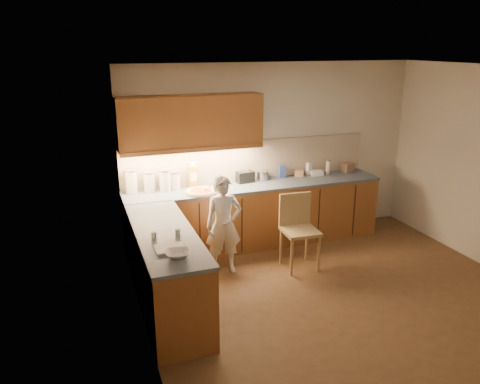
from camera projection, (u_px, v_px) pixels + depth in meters
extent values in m
plane|color=#50341B|center=(337.00, 294.00, 5.56)|extent=(4.50, 4.50, 0.00)
cube|color=beige|center=(272.00, 152.00, 6.96)|extent=(4.50, 0.04, 2.60)
cube|color=beige|center=(139.00, 214.00, 4.45)|extent=(0.04, 4.00, 2.60)
cube|color=white|center=(353.00, 68.00, 4.78)|extent=(4.50, 4.00, 0.04)
cube|color=brown|center=(256.00, 216.00, 6.84)|extent=(3.75, 0.60, 0.88)
cube|color=brown|center=(167.00, 272.00, 5.16)|extent=(0.60, 2.00, 0.88)
cube|color=#435160|center=(256.00, 186.00, 6.70)|extent=(3.77, 0.62, 0.04)
cube|color=#435160|center=(164.00, 233.00, 5.02)|extent=(0.62, 2.02, 0.04)
cube|color=black|center=(155.00, 237.00, 6.07)|extent=(0.02, 0.01, 0.80)
cube|color=black|center=(200.00, 231.00, 6.27)|extent=(0.02, 0.01, 0.80)
cube|color=black|center=(242.00, 226.00, 6.46)|extent=(0.02, 0.01, 0.80)
cube|color=black|center=(282.00, 220.00, 6.65)|extent=(0.02, 0.01, 0.80)
cube|color=black|center=(319.00, 215.00, 6.85)|extent=(0.02, 0.01, 0.80)
cube|color=black|center=(354.00, 211.00, 7.04)|extent=(0.02, 0.01, 0.80)
cube|color=#BAAA90|center=(249.00, 160.00, 6.86)|extent=(3.75, 0.02, 0.58)
cube|color=brown|center=(191.00, 122.00, 6.23)|extent=(1.95, 0.35, 0.70)
cube|color=brown|center=(195.00, 150.00, 6.18)|extent=(1.95, 0.02, 0.06)
cylinder|color=#A58252|center=(201.00, 192.00, 6.31)|extent=(0.44, 0.44, 0.02)
cylinder|color=beige|center=(201.00, 191.00, 6.31)|extent=(0.39, 0.39, 0.02)
cylinder|color=#C9441A|center=(201.00, 190.00, 6.31)|extent=(0.31, 0.31, 0.01)
sphere|color=white|center=(206.00, 189.00, 6.29)|extent=(0.06, 0.06, 0.06)
cylinder|color=white|center=(209.00, 188.00, 6.24)|extent=(0.02, 0.10, 0.18)
imported|color=white|center=(224.00, 225.00, 5.94)|extent=(0.50, 0.36, 1.28)
cylinder|color=tan|center=(292.00, 258.00, 5.93)|extent=(0.04, 0.04, 0.49)
cylinder|color=tan|center=(319.00, 254.00, 6.04)|extent=(0.04, 0.04, 0.49)
cylinder|color=tan|center=(281.00, 246.00, 6.28)|extent=(0.04, 0.04, 0.49)
cylinder|color=tan|center=(307.00, 243.00, 6.38)|extent=(0.04, 0.04, 0.49)
cube|color=tan|center=(300.00, 231.00, 6.07)|extent=(0.46, 0.46, 0.04)
cube|color=tan|center=(295.00, 209.00, 6.18)|extent=(0.44, 0.06, 0.44)
imported|color=white|center=(178.00, 254.00, 4.41)|extent=(0.27, 0.27, 0.06)
cylinder|color=silver|center=(131.00, 182.00, 6.25)|extent=(0.15, 0.15, 0.31)
cylinder|color=gray|center=(131.00, 170.00, 6.20)|extent=(0.16, 0.16, 0.02)
cylinder|color=silver|center=(149.00, 182.00, 6.33)|extent=(0.15, 0.15, 0.26)
cylinder|color=tan|center=(149.00, 172.00, 6.29)|extent=(0.16, 0.16, 0.02)
cylinder|color=silver|center=(165.00, 181.00, 6.35)|extent=(0.15, 0.15, 0.28)
cylinder|color=gray|center=(164.00, 170.00, 6.30)|extent=(0.16, 0.16, 0.02)
cylinder|color=white|center=(175.00, 181.00, 6.45)|extent=(0.15, 0.15, 0.23)
cylinder|color=gray|center=(174.00, 172.00, 6.41)|extent=(0.16, 0.16, 0.02)
cube|color=#B29223|center=(193.00, 176.00, 6.54)|extent=(0.13, 0.11, 0.30)
cube|color=silver|center=(193.00, 164.00, 6.49)|extent=(0.09, 0.07, 0.05)
cube|color=black|center=(245.00, 177.00, 6.77)|extent=(0.26, 0.17, 0.16)
cube|color=#A5A5AA|center=(243.00, 172.00, 6.73)|extent=(0.04, 0.11, 0.00)
cube|color=#A5A5AA|center=(247.00, 171.00, 6.75)|extent=(0.04, 0.11, 0.00)
cylinder|color=#A9A9AD|center=(262.00, 176.00, 6.89)|extent=(0.17, 0.17, 0.13)
cylinder|color=#A9A9AD|center=(262.00, 171.00, 6.87)|extent=(0.18, 0.18, 0.01)
cube|color=#334C9B|center=(282.00, 172.00, 7.00)|extent=(0.10, 0.08, 0.19)
cube|color=tan|center=(299.00, 173.00, 7.09)|extent=(0.16, 0.14, 0.09)
cube|color=white|center=(309.00, 169.00, 7.13)|extent=(0.08, 0.08, 0.19)
cube|color=silver|center=(317.00, 173.00, 7.13)|extent=(0.20, 0.15, 0.07)
cylinder|color=white|center=(328.00, 168.00, 7.18)|extent=(0.07, 0.07, 0.21)
cylinder|color=gray|center=(328.00, 161.00, 7.15)|extent=(0.07, 0.07, 0.01)
cube|color=#A37558|center=(348.00, 167.00, 7.34)|extent=(0.20, 0.17, 0.14)
cube|color=white|center=(170.00, 248.00, 4.57)|extent=(0.29, 0.23, 0.02)
cylinder|color=silver|center=(154.00, 235.00, 4.82)|extent=(0.06, 0.06, 0.07)
cylinder|color=silver|center=(178.00, 232.00, 4.90)|extent=(0.06, 0.06, 0.07)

